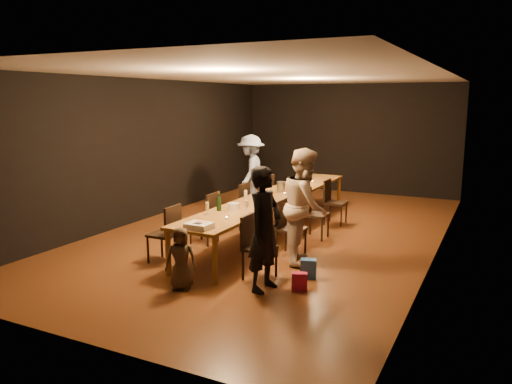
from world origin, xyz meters
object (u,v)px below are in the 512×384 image
at_px(chair_right_0, 260,247).
at_px(woman_tan, 305,206).
at_px(champagne_bottle, 219,201).
at_px(chair_left_0, 164,234).
at_px(plate_stack, 234,206).
at_px(table, 275,197).
at_px(chair_right_2, 316,214).
at_px(chair_right_3, 336,202).
at_px(chair_right_1, 292,228).
at_px(woman_birthday, 265,229).
at_px(child, 181,258).
at_px(chair_left_1, 204,218).
at_px(birthday_cake, 199,226).
at_px(man_blue, 251,172).
at_px(ice_bucket, 281,186).
at_px(chair_left_3, 262,195).
at_px(chair_left_2, 236,205).

relative_size(chair_right_0, woman_tan, 0.51).
bearing_deg(champagne_bottle, chair_left_0, -129.28).
bearing_deg(plate_stack, table, 86.73).
relative_size(chair_right_2, chair_right_3, 1.00).
height_order(chair_right_2, woman_tan, woman_tan).
relative_size(chair_right_1, woman_birthday, 0.55).
height_order(chair_right_0, child, chair_right_0).
bearing_deg(chair_left_1, chair_right_2, -54.78).
distance_m(birthday_cake, plate_stack, 1.34).
bearing_deg(chair_left_1, champagne_bottle, -128.47).
distance_m(chair_right_2, chair_left_1, 2.08).
xyz_separation_m(man_blue, birthday_cake, (1.50, -4.57, -0.09)).
relative_size(table, chair_left_1, 6.45).
relative_size(chair_right_0, child, 1.08).
bearing_deg(ice_bucket, man_blue, 135.55).
distance_m(chair_left_3, woman_birthday, 4.43).
relative_size(chair_right_2, chair_left_0, 1.00).
height_order(chair_right_0, chair_left_3, same).
relative_size(table, woman_tan, 3.29).
bearing_deg(woman_tan, chair_left_3, 16.73).
xyz_separation_m(chair_right_2, woman_tan, (0.30, -1.40, 0.45)).
relative_size(table, chair_left_2, 6.45).
relative_size(chair_left_3, plate_stack, 4.88).
relative_size(chair_right_0, chair_left_2, 1.00).
bearing_deg(woman_birthday, chair_left_3, 33.70).
relative_size(chair_left_0, ice_bucket, 4.79).
relative_size(woman_birthday, woman_tan, 0.93).
bearing_deg(plate_stack, birthday_cake, -82.80).
distance_m(chair_left_0, chair_left_3, 3.60).
distance_m(chair_right_0, plate_stack, 1.36).
bearing_deg(ice_bucket, champagne_bottle, -95.60).
height_order(woman_birthday, plate_stack, woman_birthday).
xyz_separation_m(chair_left_1, woman_tan, (2.00, -0.20, 0.45)).
height_order(woman_birthday, man_blue, man_blue).
xyz_separation_m(chair_left_2, ice_bucket, (0.80, 0.42, 0.38)).
bearing_deg(ice_bucket, chair_left_2, -152.17).
height_order(chair_right_0, chair_left_1, same).
xyz_separation_m(chair_right_3, woman_tan, (0.30, -2.60, 0.45)).
relative_size(chair_right_0, chair_left_1, 1.00).
relative_size(chair_right_3, ice_bucket, 4.79).
xyz_separation_m(chair_left_0, woman_tan, (2.00, 1.00, 0.45)).
distance_m(chair_right_1, champagne_bottle, 1.28).
bearing_deg(chair_left_3, table, -144.69).
xyz_separation_m(chair_right_0, chair_right_1, (0.00, 1.20, 0.00)).
bearing_deg(woman_tan, table, 18.59).
xyz_separation_m(chair_right_1, chair_left_0, (-1.70, -1.20, 0.00)).
distance_m(woman_birthday, champagne_bottle, 1.73).
relative_size(chair_right_3, woman_tan, 0.51).
xyz_separation_m(chair_right_3, child, (-0.78, -4.44, -0.03)).
xyz_separation_m(chair_right_0, chair_left_2, (-1.70, 2.40, 0.00)).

